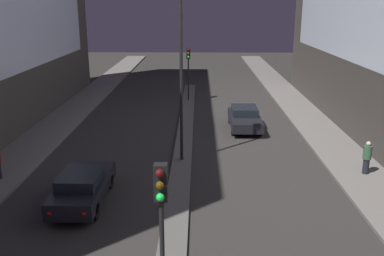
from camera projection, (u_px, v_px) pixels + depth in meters
name	position (u px, v px, depth m)	size (l,w,h in m)	color
median_strip	(184.00, 140.00, 25.73)	(1.01, 35.22, 0.13)	#56544F
traffic_light_near	(161.00, 210.00, 10.09)	(0.32, 0.42, 4.37)	black
traffic_light_mid	(188.00, 62.00, 35.08)	(0.32, 0.42, 4.37)	black
street_lamp	(181.00, 38.00, 20.68)	(0.51, 0.51, 9.47)	black
car_left_lane	(83.00, 186.00, 17.64)	(1.82, 4.63, 1.47)	black
car_right_lane	(245.00, 118.00, 28.15)	(1.93, 4.57, 1.42)	black
pedestrian_on_right_sidewalk	(367.00, 157.00, 20.34)	(0.39, 0.39, 1.62)	black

